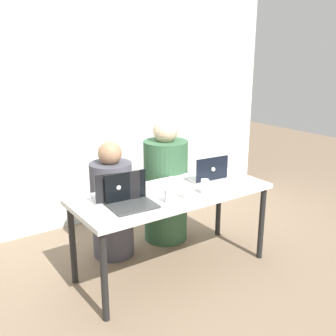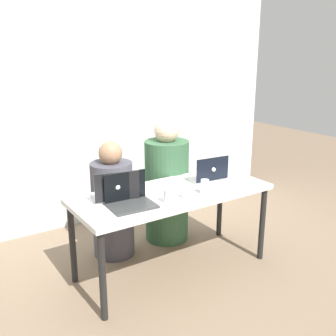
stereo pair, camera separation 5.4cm
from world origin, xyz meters
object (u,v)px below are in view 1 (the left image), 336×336
at_px(person_on_left, 112,206).
at_px(water_glass_center, 188,194).
at_px(laptop_back_left, 116,193).
at_px(water_glass_left, 169,197).
at_px(water_glass_right, 205,188).
at_px(laptop_back_right, 207,174).
at_px(person_on_right, 166,187).
at_px(laptop_front_left, 130,199).

xyz_separation_m(person_on_left, water_glass_center, (0.30, -0.73, 0.28)).
bearing_deg(water_glass_center, laptop_back_left, 147.86).
xyz_separation_m(water_glass_left, water_glass_right, (0.35, -0.01, 0.01)).
bearing_deg(laptop_back_right, person_on_right, -69.02).
distance_m(person_on_right, water_glass_center, 0.81).
height_order(laptop_back_left, laptop_back_right, laptop_back_left).
bearing_deg(laptop_back_left, person_on_left, -98.24).
height_order(laptop_back_left, water_glass_center, laptop_back_left).
bearing_deg(person_on_right, laptop_back_left, 41.63).
relative_size(person_on_left, laptop_front_left, 3.09).
xyz_separation_m(person_on_right, water_glass_center, (-0.28, -0.73, 0.21)).
bearing_deg(laptop_front_left, laptop_back_left, 104.03).
distance_m(laptop_back_left, water_glass_right, 0.70).
bearing_deg(laptop_back_right, person_on_left, -27.76).
distance_m(laptop_back_right, water_glass_left, 0.64).
bearing_deg(water_glass_right, laptop_back_left, 156.02).
bearing_deg(laptop_front_left, water_glass_right, -7.22).
height_order(laptop_front_left, water_glass_center, laptop_front_left).
distance_m(person_on_left, laptop_front_left, 0.68).
bearing_deg(water_glass_left, person_on_right, 57.31).
bearing_deg(laptop_back_right, water_glass_center, 38.22).
xyz_separation_m(water_glass_center, water_glass_right, (0.17, 0.01, 0.01)).
height_order(water_glass_left, water_glass_right, water_glass_right).
distance_m(laptop_front_left, water_glass_right, 0.62).
xyz_separation_m(laptop_front_left, water_glass_center, (0.44, -0.12, -0.01)).
bearing_deg(water_glass_left, water_glass_right, -0.92).
bearing_deg(laptop_front_left, water_glass_left, -19.04).
relative_size(laptop_back_left, laptop_front_left, 1.12).
xyz_separation_m(person_on_right, laptop_front_left, (-0.72, -0.60, 0.22)).
bearing_deg(water_glass_right, water_glass_center, -176.76).
relative_size(laptop_back_left, water_glass_center, 4.52).
bearing_deg(laptop_back_right, laptop_back_left, 3.34).
relative_size(person_on_left, laptop_back_left, 2.75).
distance_m(person_on_left, water_glass_left, 0.78).
bearing_deg(water_glass_center, person_on_right, 68.78).
bearing_deg(person_on_right, water_glass_right, 93.09).
relative_size(person_on_right, laptop_back_right, 3.55).
distance_m(water_glass_left, water_glass_right, 0.35).
distance_m(person_on_right, laptop_back_right, 0.52).
xyz_separation_m(laptop_back_right, water_glass_left, (-0.59, -0.26, -0.00)).
relative_size(laptop_front_left, water_glass_right, 2.91).
xyz_separation_m(person_on_left, water_glass_left, (0.12, -0.71, 0.28)).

